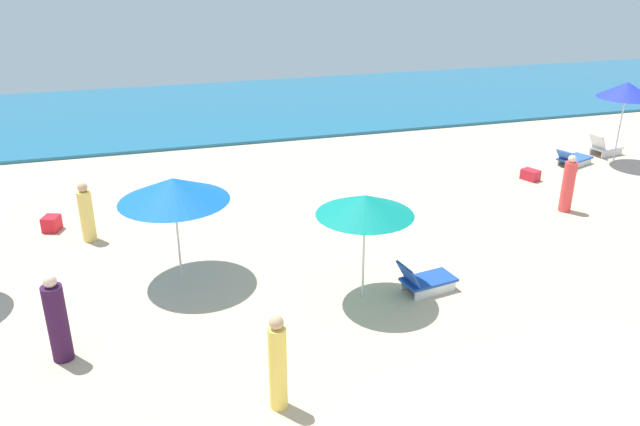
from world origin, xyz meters
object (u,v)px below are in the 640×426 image
Objects in this scene: beachgoer_0 at (57,321)px; cooler_box_2 at (530,175)px; umbrella_0 at (627,90)px; umbrella_1 at (173,190)px; umbrella_3 at (365,205)px; lounge_chair_0_0 at (573,159)px; beachgoer_1 at (568,185)px; lounge_chair_0_1 at (604,147)px; beachgoer_2 at (278,364)px; beachgoer_3 at (86,214)px; cooler_box_0 at (52,223)px; lounge_chair_3_0 at (424,280)px.

beachgoer_0 is 3.22× the size of cooler_box_2.
beachgoer_0 is at bearing -159.38° from umbrella_0.
umbrella_3 is at bearing -28.52° from umbrella_1.
umbrella_3 is at bearing -77.33° from cooler_box_2.
beachgoer_1 is (-2.80, -3.37, 0.54)m from lounge_chair_0_0.
beachgoer_2 reaches higher than lounge_chair_0_1.
umbrella_0 is at bearing 14.97° from umbrella_1.
umbrella_3 is at bearing 110.31° from lounge_chair_0_1.
lounge_chair_0_0 is 0.61× the size of umbrella_1.
beachgoer_3 is at bearing -109.08° from cooler_box_2.
cooler_box_2 is at bearing 141.52° from beachgoer_2.
beachgoer_3 is (-12.76, 1.78, -0.04)m from beachgoer_1.
umbrella_0 is at bearing 77.81° from cooler_box_2.
lounge_chair_0_1 is at bearing 114.18° from cooler_box_0.
umbrella_3 reaches higher than beachgoer_2.
cooler_box_2 is (-3.73, -0.66, -2.36)m from umbrella_0.
beachgoer_1 is 2.63m from cooler_box_2.
cooler_box_2 is at bearing 16.57° from umbrella_1.
lounge_chair_3_0 reaches higher than lounge_chair_0_0.
beachgoer_2 is at bearing -73.14° from cooler_box_2.
beachgoer_1 is at bearing 98.97° from cooler_box_0.
lounge_chair_0_1 is 0.77× the size of beachgoer_0.
cooler_box_2 is at bearing 118.81° from beachgoer_0.
beachgoer_0 reaches higher than beachgoer_2.
umbrella_3 is at bearing 145.53° from beachgoer_3.
beachgoer_2 reaches higher than cooler_box_2.
lounge_chair_3_0 is at bearing 98.26° from beachgoer_0.
beachgoer_0 is (-2.32, -2.50, -1.31)m from umbrella_1.
umbrella_3 is 8.83m from cooler_box_0.
lounge_chair_0_0 is 0.85× the size of beachgoer_0.
lounge_chair_0_1 reaches higher than cooler_box_0.
lounge_chair_0_1 reaches higher than lounge_chair_0_0.
lounge_chair_0_0 is 0.88× the size of beachgoer_1.
beachgoer_0 is at bearing 38.80° from beachgoer_1.
beachgoer_0 is (-17.59, -7.37, 0.50)m from lounge_chair_0_1.
umbrella_1 reaches higher than lounge_chair_0_0.
umbrella_1 is at bearing 151.48° from umbrella_3.
lounge_chair_3_0 is 0.86× the size of beachgoer_3.
umbrella_1 is (-13.50, -4.22, 1.87)m from lounge_chair_0_0.
beachgoer_3 is (-5.68, 4.60, -1.38)m from umbrella_3.
umbrella_1 is at bearing 87.32° from lounge_chair_0_0.
umbrella_1 is at bearing 60.70° from cooler_box_0.
beachgoer_3 reaches higher than cooler_box_2.
beachgoer_1 is 0.96× the size of beachgoer_2.
beachgoer_1 is at bearing 109.92° from beachgoer_0.
cooler_box_2 is (11.26, 3.35, -1.94)m from umbrella_1.
umbrella_3 is at bearing 100.64° from beachgoer_0.
umbrella_3 is (-11.64, -6.83, 1.81)m from lounge_chair_0_1.
umbrella_0 reaches higher than cooler_box_0.
umbrella_3 reaches higher than beachgoer_3.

